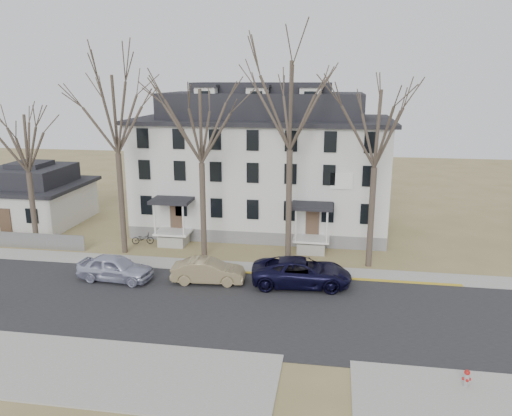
% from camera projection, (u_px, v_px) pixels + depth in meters
% --- Properties ---
extents(ground, '(120.00, 120.00, 0.00)m').
position_uv_depth(ground, '(250.00, 327.00, 25.56)').
color(ground, olive).
rests_on(ground, ground).
extents(main_road, '(120.00, 10.00, 0.04)m').
position_uv_depth(main_road, '(256.00, 310.00, 27.47)').
color(main_road, '#27272A').
rests_on(main_road, ground).
extents(far_sidewalk, '(120.00, 2.00, 0.08)m').
position_uv_depth(far_sidewalk, '(270.00, 270.00, 33.21)').
color(far_sidewalk, '#A09F97').
rests_on(far_sidewalk, ground).
extents(near_sidewalk_left, '(20.00, 5.00, 0.08)m').
position_uv_depth(near_sidewalk_left, '(52.00, 367.00, 22.00)').
color(near_sidewalk_left, '#A09F97').
rests_on(near_sidewalk_left, ground).
extents(yellow_curb, '(14.00, 0.25, 0.06)m').
position_uv_depth(yellow_curb, '(347.00, 280.00, 31.59)').
color(yellow_curb, gold).
rests_on(yellow_curb, ground).
extents(boarding_house, '(20.80, 12.36, 12.05)m').
position_uv_depth(boarding_house, '(262.00, 165.00, 41.67)').
color(boarding_house, slate).
rests_on(boarding_house, ground).
extents(small_house, '(8.70, 8.70, 5.00)m').
position_uv_depth(small_house, '(33.00, 198.00, 43.64)').
color(small_house, silver).
rests_on(small_house, ground).
extents(tree_far_left, '(8.40, 8.40, 13.72)m').
position_uv_depth(tree_far_left, '(115.00, 109.00, 34.00)').
color(tree_far_left, '#473B31').
rests_on(tree_far_left, ground).
extents(tree_mid_left, '(7.80, 7.80, 12.74)m').
position_uv_depth(tree_mid_left, '(201.00, 121.00, 33.27)').
color(tree_mid_left, '#473B31').
rests_on(tree_mid_left, ground).
extents(tree_center, '(9.00, 9.00, 14.70)m').
position_uv_depth(tree_center, '(291.00, 99.00, 31.98)').
color(tree_center, '#473B31').
rests_on(tree_center, ground).
extents(tree_mid_right, '(7.80, 7.80, 12.74)m').
position_uv_depth(tree_mid_right, '(377.00, 123.00, 31.52)').
color(tree_mid_right, '#473B31').
rests_on(tree_mid_right, ground).
extents(tree_bungalow, '(6.60, 6.60, 10.78)m').
position_uv_depth(tree_bungalow, '(25.00, 140.00, 35.63)').
color(tree_bungalow, '#473B31').
rests_on(tree_bungalow, ground).
extents(car_silver, '(4.88, 2.26, 1.62)m').
position_uv_depth(car_silver, '(115.00, 268.00, 31.27)').
color(car_silver, '#B3B6D0').
rests_on(car_silver, ground).
extents(car_tan, '(4.62, 1.92, 1.49)m').
position_uv_depth(car_tan, '(208.00, 272.00, 30.93)').
color(car_tan, '#928059').
rests_on(car_tan, ground).
extents(car_navy, '(6.28, 3.28, 1.69)m').
position_uv_depth(car_navy, '(301.00, 273.00, 30.49)').
color(car_navy, black).
rests_on(car_navy, ground).
extents(bicycle_left, '(1.76, 0.97, 0.87)m').
position_uv_depth(bicycle_left, '(143.00, 239.00, 38.18)').
color(bicycle_left, black).
rests_on(bicycle_left, ground).
extents(fire_hydrant, '(0.34, 0.32, 0.81)m').
position_uv_depth(fire_hydrant, '(466.00, 379.00, 20.47)').
color(fire_hydrant, '#B7B7BA').
rests_on(fire_hydrant, ground).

